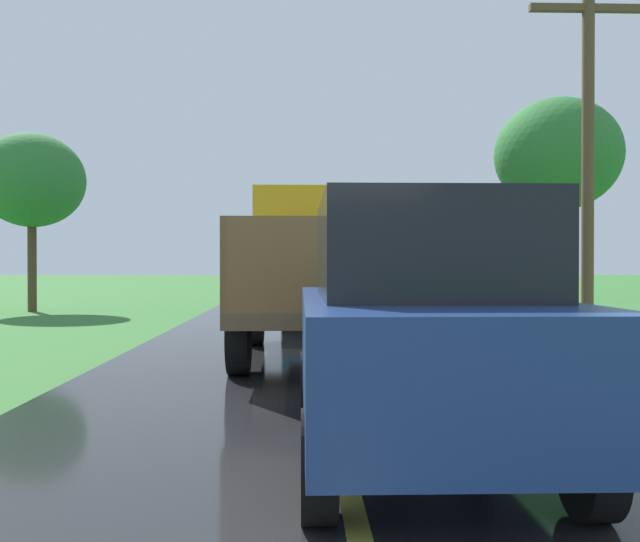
# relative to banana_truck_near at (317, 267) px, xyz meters

# --- Properties ---
(banana_truck_near) EXTENTS (2.38, 5.82, 2.80)m
(banana_truck_near) POSITION_rel_banana_truck_near_xyz_m (0.00, 0.00, 0.00)
(banana_truck_near) COLOR #2D2D30
(banana_truck_near) RESTS_ON road_surface
(banana_truck_far) EXTENTS (2.38, 5.83, 2.80)m
(banana_truck_far) POSITION_rel_banana_truck_near_xyz_m (0.38, 10.23, -0.02)
(banana_truck_far) COLOR #2D2D30
(banana_truck_far) RESTS_ON road_surface
(utility_pole_roadside) EXTENTS (1.96, 0.20, 6.16)m
(utility_pole_roadside) POSITION_rel_banana_truck_near_xyz_m (4.49, -0.28, 1.88)
(utility_pole_roadside) COLOR brown
(utility_pole_roadside) RESTS_ON ground
(roadside_tree_near_left) EXTENTS (3.37, 3.37, 5.77)m
(roadside_tree_near_left) POSITION_rel_banana_truck_near_xyz_m (-8.96, 11.03, 2.76)
(roadside_tree_near_left) COLOR #4C3823
(roadside_tree_near_left) RESTS_ON ground
(roadside_tree_mid_right) EXTENTS (3.45, 3.45, 6.11)m
(roadside_tree_mid_right) POSITION_rel_banana_truck_near_xyz_m (6.84, 7.30, 3.06)
(roadside_tree_mid_right) COLOR #4C3823
(roadside_tree_mid_right) RESTS_ON ground
(following_car) EXTENTS (1.74, 4.10, 1.92)m
(following_car) POSITION_rel_banana_truck_near_xyz_m (0.60, -6.50, -0.41)
(following_car) COLOR navy
(following_car) RESTS_ON road_surface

